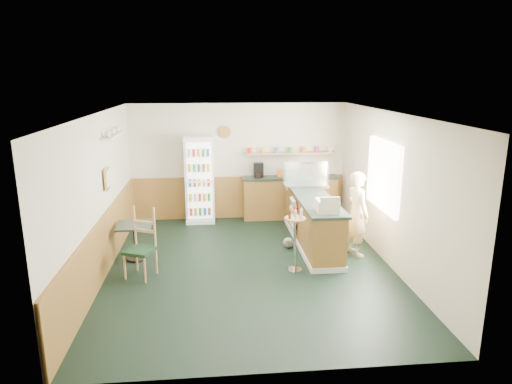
{
  "coord_description": "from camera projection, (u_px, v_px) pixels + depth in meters",
  "views": [
    {
      "loc": [
        -0.61,
        -7.5,
        3.29
      ],
      "look_at": [
        0.18,
        0.6,
        1.22
      ],
      "focal_mm": 32.0,
      "sensor_mm": 36.0,
      "label": 1
    }
  ],
  "objects": [
    {
      "name": "cash_register",
      "position": [
        327.0,
        206.0,
        7.87
      ],
      "size": [
        0.38,
        0.4,
        0.21
      ],
      "primitive_type": "cube",
      "rotation": [
        0.0,
        0.0,
        -0.03
      ],
      "color": "beige",
      "rests_on": "service_counter"
    },
    {
      "name": "newspaper_rack",
      "position": [
        293.0,
        215.0,
        9.2
      ],
      "size": [
        0.09,
        0.42,
        0.67
      ],
      "color": "black",
      "rests_on": "ground"
    },
    {
      "name": "service_counter",
      "position": [
        312.0,
        221.0,
        9.15
      ],
      "size": [
        0.68,
        3.01,
        1.01
      ],
      "color": "olive",
      "rests_on": "ground"
    },
    {
      "name": "shopkeeper",
      "position": [
        357.0,
        214.0,
        8.49
      ],
      "size": [
        0.52,
        0.62,
        1.61
      ],
      "primitive_type": "imported",
      "rotation": [
        0.0,
        0.0,
        1.85
      ],
      "color": "tan",
      "rests_on": "ground"
    },
    {
      "name": "back_counter",
      "position": [
        289.0,
        196.0,
        10.78
      ],
      "size": [
        2.24,
        0.42,
        1.69
      ],
      "color": "olive",
      "rests_on": "ground"
    },
    {
      "name": "dog_doorstop",
      "position": [
        288.0,
        242.0,
        8.98
      ],
      "size": [
        0.2,
        0.26,
        0.24
      ],
      "rotation": [
        0.0,
        0.0,
        -0.3
      ],
      "color": "gray",
      "rests_on": "ground"
    },
    {
      "name": "ground",
      "position": [
        249.0,
        267.0,
        8.1
      ],
      "size": [
        6.0,
        6.0,
        0.0
      ],
      "primitive_type": "plane",
      "color": "black",
      "rests_on": "ground"
    },
    {
      "name": "condiment_stand",
      "position": [
        295.0,
        231.0,
        7.79
      ],
      "size": [
        0.36,
        0.36,
        1.12
      ],
      "rotation": [
        0.0,
        0.0,
        0.38
      ],
      "color": "silver",
      "rests_on": "ground"
    },
    {
      "name": "cafe_chair",
      "position": [
        140.0,
        240.0,
        7.66
      ],
      "size": [
        0.57,
        0.58,
        1.18
      ],
      "rotation": [
        0.0,
        0.0,
        -0.39
      ],
      "color": "black",
      "rests_on": "ground"
    },
    {
      "name": "room_envelope",
      "position": [
        233.0,
        175.0,
        8.41
      ],
      "size": [
        5.04,
        6.02,
        2.72
      ],
      "color": "beige",
      "rests_on": "ground"
    },
    {
      "name": "cafe_table",
      "position": [
        135.0,
        235.0,
        8.32
      ],
      "size": [
        0.65,
        0.65,
        0.68
      ],
      "rotation": [
        0.0,
        0.0,
        0.05
      ],
      "color": "black",
      "rests_on": "ground"
    },
    {
      "name": "display_case",
      "position": [
        306.0,
        174.0,
        9.65
      ],
      "size": [
        0.92,
        0.48,
        0.52
      ],
      "color": "silver",
      "rests_on": "service_counter"
    },
    {
      "name": "drinks_fridge",
      "position": [
        200.0,
        180.0,
        10.42
      ],
      "size": [
        0.66,
        0.54,
        1.99
      ],
      "color": "white",
      "rests_on": "ground"
    }
  ]
}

